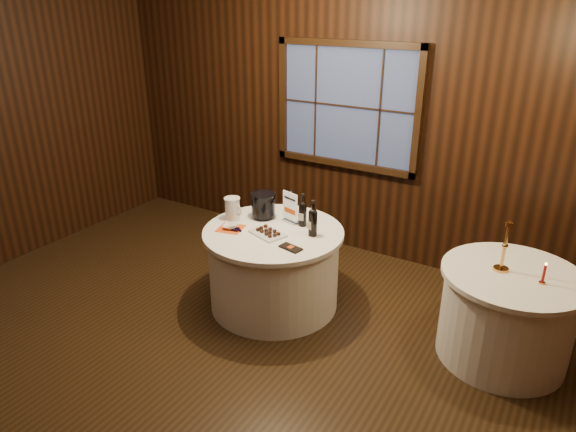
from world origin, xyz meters
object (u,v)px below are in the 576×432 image
Objects in this scene: glass_pitcher at (233,209)px; cracker_bowl at (231,227)px; sign_stand at (291,212)px; red_candle at (544,275)px; side_table at (506,315)px; grape_bunch at (236,229)px; port_bottle_left at (303,212)px; brass_candlestick at (504,253)px; ice_bucket at (263,205)px; port_bottle_right at (313,220)px; chocolate_plate at (268,233)px; main_table at (274,267)px; chocolate_box at (291,248)px.

cracker_bowl is at bearing -48.07° from glass_pitcher.
sign_stand is 2.16m from red_candle.
grape_bunch is (-2.27, -0.49, 0.40)m from side_table.
glass_pitcher is (-0.50, -0.22, 0.00)m from sign_stand.
brass_candlestick is (1.73, 0.07, 0.01)m from port_bottle_left.
grape_bunch is (-0.45, -0.42, -0.12)m from port_bottle_left.
glass_pitcher is at bearing -141.41° from ice_bucket.
ice_bucket is (-0.41, -0.03, -0.01)m from port_bottle_left.
port_bottle_right is 0.91× the size of chocolate_plate.
grape_bunch is at bearing -131.44° from port_bottle_right.
main_table is at bearing -39.17° from ice_bucket.
sign_stand is 0.55m from glass_pitcher.
brass_candlestick is at bearing 2.77° from ice_bucket.
port_bottle_right is 1.70× the size of chocolate_box.
port_bottle_left is (0.13, -0.01, 0.03)m from sign_stand.
sign_stand reaches higher than side_table.
side_table is at bearing 18.73° from sign_stand.
port_bottle_right reaches higher than cracker_bowl.
grape_bunch is at bearing -36.17° from glass_pitcher.
cracker_bowl is at bearing -168.68° from side_table.
port_bottle_right reaches higher than chocolate_box.
port_bottle_right is 0.82× the size of brass_candlestick.
side_table is 1.74m from port_bottle_right.
sign_stand reaches higher than cracker_bowl.
chocolate_plate is 1.87× the size of chocolate_box.
main_table is 9.52× the size of cracker_bowl.
port_bottle_left is at bearing 42.99° from grape_bunch.
sign_stand is 0.57m from cracker_bowl.
port_bottle_left is at bearing 12.89° from sign_stand.
port_bottle_right reaches higher than port_bottle_left.
chocolate_box is (0.15, -0.46, -0.13)m from port_bottle_left.
red_candle is (0.20, -0.06, 0.45)m from side_table.
grape_bunch is at bearing -167.40° from brass_candlestick.
chocolate_plate is 1.68× the size of glass_pitcher.
chocolate_plate is (0.24, -0.30, -0.11)m from ice_bucket.
red_candle is at bearing 15.87° from glass_pitcher.
port_bottle_left is (0.17, 0.23, 0.52)m from main_table.
ice_bucket is at bearing -154.16° from sign_stand.
port_bottle_left is at bearing 119.51° from chocolate_box.
side_table is at bearing 2.36° from brass_candlestick.
side_table is 5.56× the size of chocolate_box.
red_candle is (0.30, -0.05, -0.08)m from brass_candlestick.
port_bottle_left reaches higher than glass_pitcher.
ice_bucket is 0.29m from glass_pitcher.
chocolate_plate is 0.34m from chocolate_box.
grape_bunch reaches higher than chocolate_box.
ice_bucket is at bearing 84.34° from grape_bunch.
sign_stand is 0.85× the size of chocolate_plate.
cracker_bowl is at bearing -170.78° from red_candle.
port_bottle_right reaches higher than red_candle.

